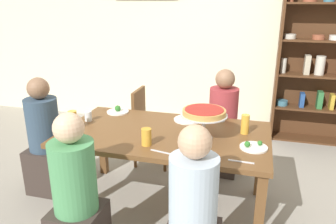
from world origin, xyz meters
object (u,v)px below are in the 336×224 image
(dining_table, at_px, (165,141))
(beer_glass_amber_spare, at_px, (146,137))
(beer_glass_amber_short, at_px, (73,120))
(water_glass_clear_near, at_px, (88,116))
(beer_glass_amber_tall, at_px, (245,124))
(cutlery_knife_near, at_px, (64,140))
(deep_dish_pizza_stand, at_px, (204,114))
(chair_far_left, at_px, (148,123))
(cutlery_fork_far, at_px, (241,162))
(diner_head_west, at_px, (46,144))
(water_glass_clear_far, at_px, (221,116))
(diner_far_right, at_px, (222,130))
(salad_plate_far_diner, at_px, (187,119))
(salad_plate_near_diner, at_px, (253,147))
(cutlery_fork_near, at_px, (161,152))
(diner_near_left, at_px, (76,204))
(bookshelf, at_px, (324,57))
(diner_near_right, at_px, (193,224))
(salad_plate_spare, at_px, (118,111))

(dining_table, xyz_separation_m, beer_glass_amber_spare, (-0.07, -0.29, 0.15))
(beer_glass_amber_short, distance_m, water_glass_clear_near, 0.22)
(beer_glass_amber_tall, bearing_deg, cutlery_knife_near, -159.49)
(deep_dish_pizza_stand, relative_size, cutlery_knife_near, 2.09)
(chair_far_left, height_order, water_glass_clear_near, chair_far_left)
(cutlery_fork_far, bearing_deg, water_glass_clear_near, 164.39)
(cutlery_fork_far, bearing_deg, beer_glass_amber_short, 172.54)
(diner_head_west, height_order, water_glass_clear_far, diner_head_west)
(water_glass_clear_near, distance_m, cutlery_fork_far, 1.50)
(dining_table, xyz_separation_m, beer_glass_amber_short, (-0.80, -0.13, 0.16))
(beer_glass_amber_short, xyz_separation_m, water_glass_clear_far, (1.23, 0.53, -0.03))
(deep_dish_pizza_stand, bearing_deg, dining_table, 172.05)
(diner_far_right, distance_m, salad_plate_far_diner, 0.61)
(salad_plate_near_diner, bearing_deg, chair_far_left, 141.24)
(cutlery_fork_near, bearing_deg, salad_plate_near_diner, 32.65)
(cutlery_fork_near, bearing_deg, salad_plate_far_diner, 98.37)
(diner_near_left, relative_size, diner_far_right, 1.00)
(salad_plate_far_diner, relative_size, cutlery_knife_near, 1.42)
(beer_glass_amber_spare, bearing_deg, bookshelf, 55.39)
(diner_near_right, distance_m, cutlery_knife_near, 1.26)
(dining_table, height_order, beer_glass_amber_tall, beer_glass_amber_tall)
(diner_near_left, distance_m, cutlery_fork_near, 0.69)
(diner_far_right, xyz_separation_m, beer_glass_amber_tall, (0.25, -0.65, 0.33))
(deep_dish_pizza_stand, height_order, salad_plate_spare, deep_dish_pizza_stand)
(bookshelf, height_order, salad_plate_far_diner, bookshelf)
(diner_near_left, relative_size, deep_dish_pizza_stand, 3.06)
(chair_far_left, xyz_separation_m, deep_dish_pizza_stand, (0.76, -0.85, 0.47))
(deep_dish_pizza_stand, height_order, salad_plate_far_diner, deep_dish_pizza_stand)
(beer_glass_amber_tall, bearing_deg, deep_dish_pizza_stand, -147.66)
(beer_glass_amber_tall, bearing_deg, beer_glass_amber_short, -169.03)
(beer_glass_amber_spare, relative_size, water_glass_clear_far, 1.43)
(deep_dish_pizza_stand, xyz_separation_m, cutlery_knife_near, (-1.08, -0.32, -0.21))
(water_glass_clear_far, relative_size, cutlery_knife_near, 0.53)
(beer_glass_amber_spare, distance_m, cutlery_fork_far, 0.74)
(water_glass_clear_near, bearing_deg, diner_near_right, -37.26)
(bookshelf, relative_size, water_glass_clear_far, 23.28)
(diner_head_west, relative_size, salad_plate_near_diner, 5.44)
(salad_plate_near_diner, height_order, water_glass_clear_near, water_glass_clear_near)
(diner_near_left, distance_m, beer_glass_amber_short, 0.86)
(diner_near_right, relative_size, deep_dish_pizza_stand, 3.06)
(diner_near_right, xyz_separation_m, water_glass_clear_far, (0.02, 1.22, 0.30))
(diner_head_west, bearing_deg, diner_far_right, 27.16)
(diner_near_right, bearing_deg, salad_plate_far_diner, 14.09)
(salad_plate_far_diner, relative_size, salad_plate_spare, 1.18)
(chair_far_left, distance_m, water_glass_clear_far, 1.00)
(diner_far_right, xyz_separation_m, salad_plate_spare, (-1.01, -0.43, 0.27))
(cutlery_knife_near, bearing_deg, dining_table, 32.23)
(bookshelf, bearing_deg, cutlery_knife_near, -133.53)
(salad_plate_near_diner, height_order, beer_glass_amber_short, beer_glass_amber_short)
(salad_plate_far_diner, distance_m, water_glass_clear_far, 0.32)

